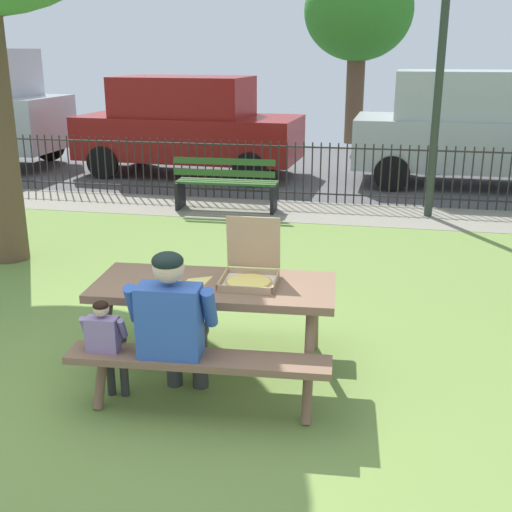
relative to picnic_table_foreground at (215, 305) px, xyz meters
name	(u,v)px	position (x,y,z in m)	size (l,w,h in m)	color
ground	(180,330)	(-0.55, 0.78, -0.61)	(28.00, 10.73, 0.02)	olive
cobblestone_walkway	(271,210)	(-0.55, 5.44, -0.60)	(28.00, 1.40, 0.01)	gray
street_asphalt	(303,169)	(-0.55, 9.29, -0.60)	(28.00, 6.31, 0.01)	#515154
picnic_table_foreground	(215,305)	(0.00, 0.00, 0.00)	(1.90, 1.60, 0.79)	#815E48
pizza_box_open	(250,270)	(0.26, 0.09, 0.26)	(0.43, 0.47, 0.47)	tan
pizza_slice_on_table	(194,281)	(-0.15, -0.01, 0.18)	(0.25, 0.29, 0.02)	#E9D166
adult_at_table	(174,323)	(-0.15, -0.51, 0.06)	(0.62, 0.61, 1.19)	#353535
child_at_table	(107,341)	(-0.62, -0.58, -0.09)	(0.32, 0.31, 0.83)	#313131
iron_fence_streetside	(278,171)	(-0.55, 6.14, -0.09)	(22.07, 0.03, 1.00)	#2D2823
park_bench_center	(226,184)	(-1.24, 5.30, -0.18)	(1.61, 0.49, 0.85)	#315926
lamp_post_walkway	(444,21)	(1.88, 5.55, 2.22)	(0.28, 0.28, 4.69)	#2D382D
parked_car_center	(188,125)	(-2.74, 8.15, 0.41)	(4.49, 2.11, 1.94)	maroon
parked_car_right	(483,126)	(2.91, 8.15, 0.50)	(4.64, 2.04, 2.08)	#AFB5B5
far_tree_midleft	(358,13)	(0.27, 13.53, 2.75)	(2.81, 2.81, 4.68)	brown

